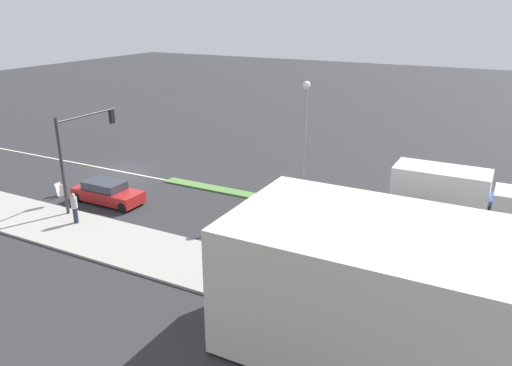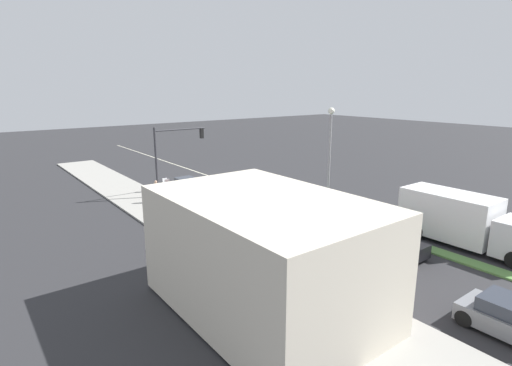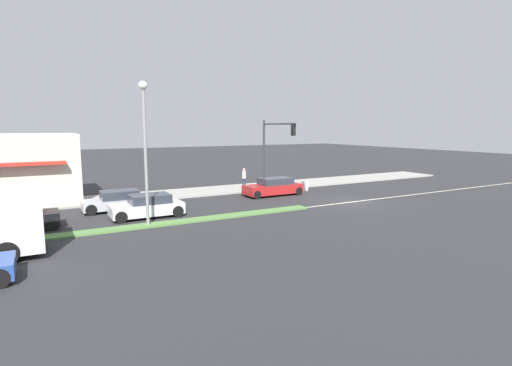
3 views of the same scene
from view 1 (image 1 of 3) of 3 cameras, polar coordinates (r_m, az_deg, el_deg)
ground_plane at (r=29.05m, az=12.64°, el=-3.99°), size 160.00×160.00×0.00m
sidewalk_right at (r=21.23m, az=7.18°, el=-12.83°), size 4.00×73.00×0.12m
lane_marking_center at (r=37.44m, az=-14.83°, el=1.23°), size 0.16×60.00×0.01m
building_corner_store at (r=17.69m, az=12.56°, el=-11.38°), size 6.70×9.27×4.60m
traffic_signal_main at (r=30.48m, az=-19.54°, el=4.23°), size 4.59×0.34×5.60m
street_lamp at (r=28.74m, az=5.63°, el=6.20°), size 0.44×0.44×7.37m
pedestrian at (r=28.94m, az=-20.03°, el=-2.63°), size 0.34×0.34×1.72m
warning_aframe_sign at (r=33.83m, az=-21.43°, el=-0.72°), size 0.45×0.53×0.84m
delivery_truck at (r=29.90m, az=21.95°, el=-1.26°), size 2.44×7.50×2.87m
coupe_blue at (r=32.85m, az=21.69°, el=-1.01°), size 1.87×4.31×1.25m
sedan_silver at (r=25.52m, az=2.33°, el=-5.42°), size 1.74×4.03×1.26m
van_white at (r=28.28m, az=2.66°, el=-2.76°), size 1.85×4.04×1.32m
suv_black at (r=26.38m, az=16.08°, el=-5.21°), size 1.74×4.41×1.38m
hatchback_red at (r=31.73m, az=-16.63°, el=-1.06°), size 1.78×4.46×1.34m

